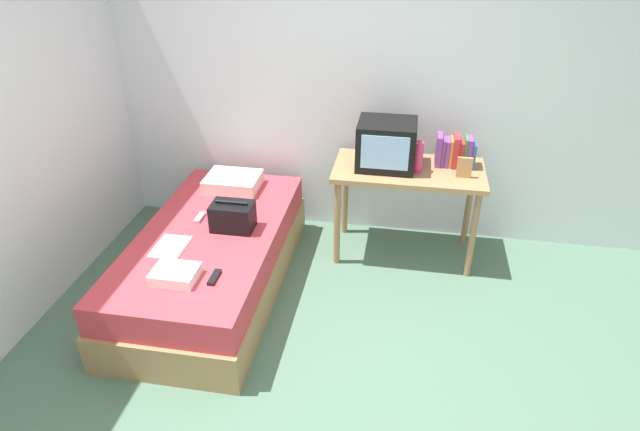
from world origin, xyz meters
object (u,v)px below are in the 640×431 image
at_px(book_row, 455,152).
at_px(handbag, 233,216).
at_px(magazine, 170,247).
at_px(picture_frame, 464,168).
at_px(bed, 213,260).
at_px(desk, 408,180).
at_px(tv, 386,144).
at_px(folded_towel, 175,274).
at_px(remote_dark, 214,277).
at_px(remote_silver, 200,217).
at_px(pillow, 233,182).
at_px(water_bottle, 418,157).

xyz_separation_m(book_row, handbag, (-1.56, -0.77, -0.29)).
distance_m(book_row, magazine, 2.23).
bearing_deg(picture_frame, book_row, 107.39).
relative_size(bed, picture_frame, 12.49).
bearing_deg(magazine, desk, 31.68).
relative_size(desk, picture_frame, 7.24).
xyz_separation_m(desk, tv, (-0.19, 0.01, 0.28)).
bearing_deg(folded_towel, handbag, 75.12).
bearing_deg(magazine, picture_frame, 23.95).
relative_size(book_row, remote_dark, 1.90).
xyz_separation_m(bed, tv, (1.20, 0.73, 0.71)).
relative_size(desk, tv, 2.64).
xyz_separation_m(handbag, remote_silver, (-0.29, 0.09, -0.09)).
distance_m(tv, magazine, 1.76).
bearing_deg(pillow, remote_silver, -99.92).
bearing_deg(bed, magazine, -126.67).
bearing_deg(bed, pillow, 92.78).
relative_size(water_bottle, book_row, 0.82).
height_order(water_bottle, folded_towel, water_bottle).
distance_m(remote_silver, folded_towel, 0.75).
xyz_separation_m(tv, folded_towel, (-1.21, -1.32, -0.42)).
distance_m(pillow, folded_towel, 1.27).
distance_m(water_bottle, remote_dark, 1.76).
height_order(desk, magazine, desk).
bearing_deg(pillow, folded_towel, -88.78).
bearing_deg(tv, pillow, -177.66).
relative_size(tv, remote_dark, 2.82).
distance_m(bed, tv, 1.58).
bearing_deg(remote_silver, folded_towel, -80.76).
bearing_deg(magazine, pillow, 80.61).
height_order(book_row, folded_towel, book_row).
distance_m(bed, book_row, 2.02).
bearing_deg(water_bottle, folded_towel, -139.18).
height_order(picture_frame, remote_silver, picture_frame).
height_order(book_row, handbag, book_row).
height_order(remote_dark, remote_silver, same).
xyz_separation_m(tv, picture_frame, (0.59, -0.10, -0.10)).
height_order(picture_frame, handbag, picture_frame).
distance_m(desk, pillow, 1.43).
bearing_deg(tv, handbag, -147.12).
bearing_deg(book_row, pillow, -175.05).
relative_size(pillow, handbag, 1.45).
bearing_deg(folded_towel, magazine, 118.42).
relative_size(handbag, remote_dark, 1.92).
bearing_deg(desk, picture_frame, -13.13).
bearing_deg(handbag, desk, 28.34).
height_order(tv, magazine, tv).
bearing_deg(water_bottle, remote_dark, -135.03).
relative_size(book_row, folded_towel, 1.06).
bearing_deg(handbag, remote_silver, 163.08).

